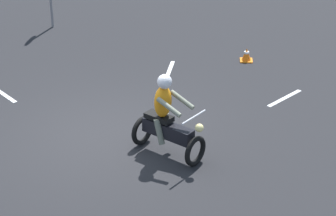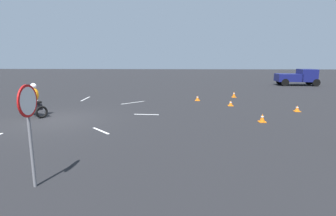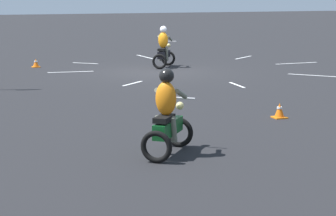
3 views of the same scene
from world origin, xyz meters
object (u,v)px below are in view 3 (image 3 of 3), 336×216
at_px(motorcycle_rider_foreground, 164,49).
at_px(traffic_cone_far_right, 279,111).
at_px(motorcycle_rider_background, 167,117).
at_px(traffic_cone_near_left, 36,63).

bearing_deg(motorcycle_rider_foreground, traffic_cone_far_right, -59.53).
bearing_deg(traffic_cone_far_right, motorcycle_rider_background, 33.84).
relative_size(motorcycle_rider_background, traffic_cone_far_right, 4.44).
distance_m(motorcycle_rider_background, traffic_cone_far_right, 4.57).
distance_m(motorcycle_rider_foreground, traffic_cone_far_right, 10.92).
relative_size(motorcycle_rider_background, traffic_cone_near_left, 4.79).
bearing_deg(motorcycle_rider_foreground, motorcycle_rider_background, -74.24).
xyz_separation_m(motorcycle_rider_background, traffic_cone_near_left, (0.36, -15.13, -0.56)).
distance_m(traffic_cone_near_left, traffic_cone_far_right, 13.26).
bearing_deg(motorcycle_rider_background, motorcycle_rider_foreground, 109.56).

